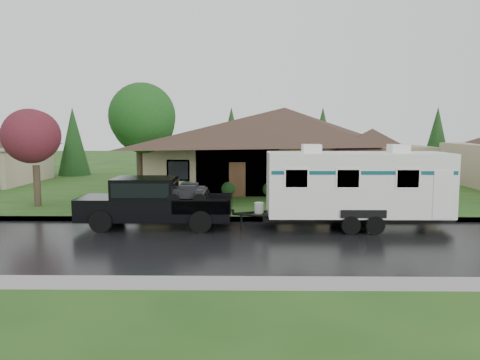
% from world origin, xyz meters
% --- Properties ---
extents(ground, '(140.00, 140.00, 0.00)m').
position_xyz_m(ground, '(0.00, 0.00, 0.00)').
color(ground, '#204A17').
rests_on(ground, ground).
extents(road, '(140.00, 8.00, 0.01)m').
position_xyz_m(road, '(0.00, -2.00, 0.01)').
color(road, black).
rests_on(road, ground).
extents(curb, '(140.00, 0.50, 0.15)m').
position_xyz_m(curb, '(0.00, 2.25, 0.07)').
color(curb, gray).
rests_on(curb, ground).
extents(lawn, '(140.00, 26.00, 0.15)m').
position_xyz_m(lawn, '(0.00, 15.00, 0.07)').
color(lawn, '#204A17').
rests_on(lawn, ground).
extents(house_main, '(19.44, 10.80, 6.90)m').
position_xyz_m(house_main, '(2.29, 13.84, 3.59)').
color(house_main, gray).
rests_on(house_main, lawn).
extents(tree_left_green, '(4.12, 4.12, 6.82)m').
position_xyz_m(tree_left_green, '(-7.25, 9.42, 4.88)').
color(tree_left_green, '#382B1E').
rests_on(tree_left_green, lawn).
extents(tree_red, '(3.01, 3.01, 4.99)m').
position_xyz_m(tree_red, '(-11.89, 5.42, 3.61)').
color(tree_red, '#382B1E').
rests_on(tree_red, lawn).
extents(shrub_row, '(13.60, 1.00, 1.00)m').
position_xyz_m(shrub_row, '(2.00, 9.30, 0.65)').
color(shrub_row, '#143814').
rests_on(shrub_row, lawn).
extents(pickup_truck, '(6.54, 2.48, 2.18)m').
position_xyz_m(pickup_truck, '(-4.76, 0.77, 1.17)').
color(pickup_truck, black).
rests_on(pickup_truck, ground).
extents(travel_trailer, '(8.06, 2.83, 3.62)m').
position_xyz_m(travel_trailer, '(4.06, 0.77, 1.92)').
color(travel_trailer, white).
rests_on(travel_trailer, ground).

